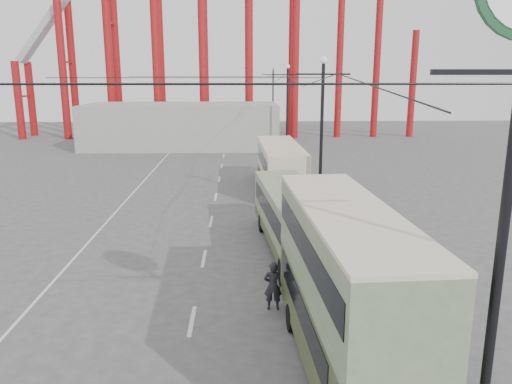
{
  "coord_description": "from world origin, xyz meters",
  "views": [
    {
      "loc": [
        0.69,
        -11.74,
        8.25
      ],
      "look_at": [
        1.42,
        10.59,
        3.0
      ],
      "focal_mm": 35.0,
      "sensor_mm": 36.0,
      "label": 1
    }
  ],
  "objects_px": {
    "pedestrian": "(273,286)",
    "single_decker_cream": "(280,164)",
    "single_decker_green": "(293,217)",
    "double_decker_bus": "(344,284)"
  },
  "relations": [
    {
      "from": "pedestrian",
      "to": "single_decker_cream",
      "type": "bearing_deg",
      "value": -93.88
    },
    {
      "from": "double_decker_bus",
      "to": "pedestrian",
      "type": "height_order",
      "value": "double_decker_bus"
    },
    {
      "from": "single_decker_cream",
      "to": "pedestrian",
      "type": "xyz_separation_m",
      "value": [
        -1.82,
        -19.32,
        -0.99
      ]
    },
    {
      "from": "single_decker_cream",
      "to": "pedestrian",
      "type": "distance_m",
      "value": 19.43
    },
    {
      "from": "double_decker_bus",
      "to": "pedestrian",
      "type": "bearing_deg",
      "value": 109.5
    },
    {
      "from": "single_decker_green",
      "to": "pedestrian",
      "type": "distance_m",
      "value": 6.31
    },
    {
      "from": "single_decker_green",
      "to": "pedestrian",
      "type": "bearing_deg",
      "value": -107.15
    },
    {
      "from": "single_decker_cream",
      "to": "single_decker_green",
      "type": "bearing_deg",
      "value": -93.47
    },
    {
      "from": "double_decker_bus",
      "to": "single_decker_cream",
      "type": "xyz_separation_m",
      "value": [
        0.16,
        23.37,
        -0.84
      ]
    },
    {
      "from": "double_decker_bus",
      "to": "single_decker_cream",
      "type": "bearing_deg",
      "value": 86.81
    }
  ]
}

